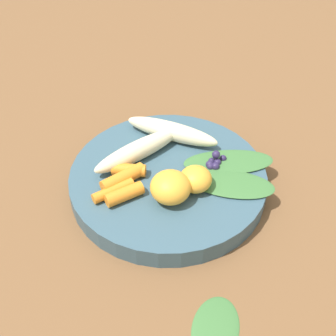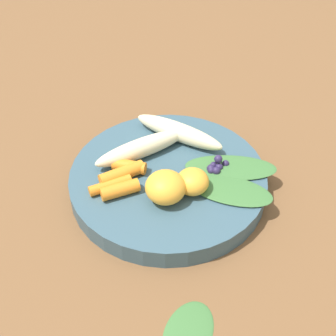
# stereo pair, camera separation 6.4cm
# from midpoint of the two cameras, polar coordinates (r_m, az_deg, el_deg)

# --- Properties ---
(ground_plane) EXTENTS (2.40, 2.40, 0.00)m
(ground_plane) POSITION_cam_midpoint_polar(r_m,az_deg,el_deg) (0.66, -2.74, -2.64)
(ground_plane) COLOR brown
(bowl) EXTENTS (0.28, 0.28, 0.03)m
(bowl) POSITION_cam_midpoint_polar(r_m,az_deg,el_deg) (0.65, -2.79, -1.73)
(bowl) COLOR #385666
(bowl) RESTS_ON ground_plane
(banana_peeled_left) EXTENTS (0.08, 0.15, 0.03)m
(banana_peeled_left) POSITION_cam_midpoint_polar(r_m,az_deg,el_deg) (0.66, -6.55, 2.11)
(banana_peeled_left) COLOR beige
(banana_peeled_left) RESTS_ON bowl
(banana_peeled_right) EXTENTS (0.12, 0.13, 0.03)m
(banana_peeled_right) POSITION_cam_midpoint_polar(r_m,az_deg,el_deg) (0.69, -2.16, 4.54)
(banana_peeled_right) COLOR beige
(banana_peeled_right) RESTS_ON bowl
(orange_segment_near) EXTENTS (0.04, 0.04, 0.03)m
(orange_segment_near) POSITION_cam_midpoint_polar(r_m,az_deg,el_deg) (0.61, 0.53, -1.55)
(orange_segment_near) COLOR #F4A833
(orange_segment_near) RESTS_ON bowl
(orange_segment_far) EXTENTS (0.05, 0.05, 0.04)m
(orange_segment_far) POSITION_cam_midpoint_polar(r_m,az_deg,el_deg) (0.59, -2.74, -2.58)
(orange_segment_far) COLOR #F4A833
(orange_segment_far) RESTS_ON bowl
(carrot_front) EXTENTS (0.04, 0.05, 0.02)m
(carrot_front) POSITION_cam_midpoint_polar(r_m,az_deg,el_deg) (0.64, -7.81, -0.35)
(carrot_front) COLOR orange
(carrot_front) RESTS_ON bowl
(carrot_mid_left) EXTENTS (0.04, 0.07, 0.02)m
(carrot_mid_left) POSITION_cam_midpoint_polar(r_m,az_deg,el_deg) (0.63, -8.63, -1.27)
(carrot_mid_left) COLOR orange
(carrot_mid_left) RESTS_ON bowl
(carrot_mid_right) EXTENTS (0.03, 0.06, 0.01)m
(carrot_mid_right) POSITION_cam_midpoint_polar(r_m,az_deg,el_deg) (0.62, -9.87, -2.98)
(carrot_mid_right) COLOR orange
(carrot_mid_right) RESTS_ON bowl
(carrot_rear) EXTENTS (0.03, 0.06, 0.02)m
(carrot_rear) POSITION_cam_midpoint_polar(r_m,az_deg,el_deg) (0.61, -8.54, -3.43)
(carrot_rear) COLOR orange
(carrot_rear) RESTS_ON bowl
(blueberry_pile) EXTENTS (0.04, 0.06, 0.02)m
(blueberry_pile) POSITION_cam_midpoint_polar(r_m,az_deg,el_deg) (0.65, 2.96, 0.33)
(blueberry_pile) COLOR #2D234C
(blueberry_pile) RESTS_ON bowl
(coconut_shred_patch) EXTENTS (0.04, 0.04, 0.00)m
(coconut_shred_patch) POSITION_cam_midpoint_polar(r_m,az_deg,el_deg) (0.66, 4.38, 0.49)
(coconut_shred_patch) COLOR white
(coconut_shred_patch) RESTS_ON bowl
(kale_leaf_left) EXTENTS (0.11, 0.13, 0.01)m
(kale_leaf_left) POSITION_cam_midpoint_polar(r_m,az_deg,el_deg) (0.63, 5.09, -2.11)
(kale_leaf_left) COLOR #3D7038
(kale_leaf_left) RESTS_ON bowl
(kale_leaf_right) EXTENTS (0.08, 0.14, 0.01)m
(kale_leaf_right) POSITION_cam_midpoint_polar(r_m,az_deg,el_deg) (0.66, 4.92, 0.67)
(kale_leaf_right) COLOR #3D7038
(kale_leaf_right) RESTS_ON bowl
(kale_leaf_stray) EXTENTS (0.10, 0.09, 0.01)m
(kale_leaf_stray) POSITION_cam_midpoint_polar(r_m,az_deg,el_deg) (0.53, 2.42, -19.68)
(kale_leaf_stray) COLOR #3D7038
(kale_leaf_stray) RESTS_ON ground_plane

